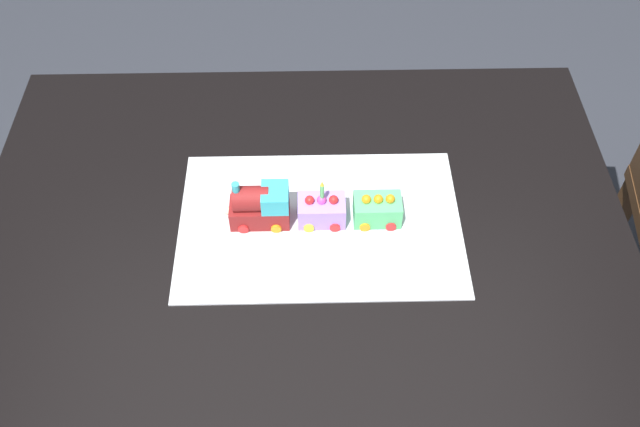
% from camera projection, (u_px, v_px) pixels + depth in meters
% --- Properties ---
extents(ground_plane, '(8.00, 8.00, 0.00)m').
position_uv_depth(ground_plane, '(307.00, 377.00, 2.07)').
color(ground_plane, '#2D3038').
extents(dining_table, '(1.40, 1.00, 0.74)m').
position_uv_depth(dining_table, '(303.00, 250.00, 1.58)').
color(dining_table, black).
rests_on(dining_table, ground).
extents(cake_board, '(0.60, 0.40, 0.00)m').
position_uv_depth(cake_board, '(320.00, 223.00, 1.49)').
color(cake_board, silver).
rests_on(cake_board, dining_table).
extents(cake_locomotive, '(0.14, 0.08, 0.12)m').
position_uv_depth(cake_locomotive, '(260.00, 204.00, 1.46)').
color(cake_locomotive, maroon).
rests_on(cake_locomotive, cake_board).
extents(cake_car_hopper_lavender, '(0.10, 0.08, 0.07)m').
position_uv_depth(cake_car_hopper_lavender, '(322.00, 209.00, 1.47)').
color(cake_car_hopper_lavender, '#AD84E0').
rests_on(cake_car_hopper_lavender, cake_board).
extents(cake_car_tanker_mint_green, '(0.10, 0.08, 0.07)m').
position_uv_depth(cake_car_tanker_mint_green, '(377.00, 208.00, 1.47)').
color(cake_car_tanker_mint_green, '#59CC7A').
rests_on(cake_car_tanker_mint_green, cake_board).
extents(birthday_candle, '(0.01, 0.01, 0.05)m').
position_uv_depth(birthday_candle, '(322.00, 188.00, 1.42)').
color(birthday_candle, '#66D872').
rests_on(birthday_candle, cake_car_hopper_lavender).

